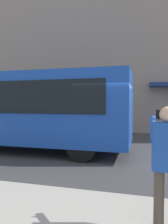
{
  "coord_description": "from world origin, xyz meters",
  "views": [
    {
      "loc": [
        -0.88,
        7.63,
        1.89
      ],
      "look_at": [
        1.24,
        -0.24,
        1.56
      ],
      "focal_mm": 34.6,
      "sensor_mm": 36.0,
      "label": 1
    }
  ],
  "objects": [
    {
      "name": "red_bus",
      "position": [
        4.01,
        -0.1,
        1.68
      ],
      "size": [
        9.05,
        2.54,
        3.08
      ],
      "color": "#1947AD",
      "rests_on": "ground_plane"
    },
    {
      "name": "ground_plane",
      "position": [
        0.0,
        0.0,
        0.0
      ],
      "size": [
        60.0,
        60.0,
        0.0
      ],
      "primitive_type": "plane",
      "color": "#38383A"
    },
    {
      "name": "pedestrian_photographer",
      "position": [
        -1.22,
        4.5,
        1.14
      ],
      "size": [
        0.53,
        0.52,
        1.7
      ],
      "color": "#4C4238",
      "rests_on": "sidewalk_curb"
    },
    {
      "name": "building_facade_far",
      "position": [
        -0.02,
        -6.8,
        5.99
      ],
      "size": [
        28.0,
        1.55,
        12.0
      ],
      "color": "gray",
      "rests_on": "ground_plane"
    }
  ]
}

